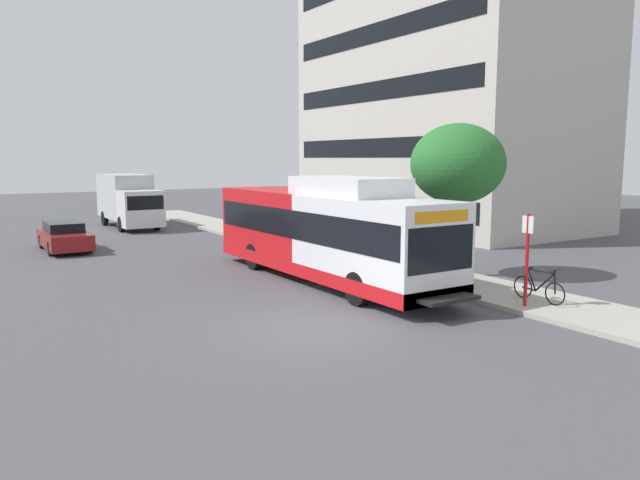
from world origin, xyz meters
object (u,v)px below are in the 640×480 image
street_tree_near_stop (458,164)px  parked_car_far_lane (64,236)px  transit_bus (325,232)px  box_truck_background (128,199)px  bus_stop_sign_pole (527,253)px  bicycle_parked (539,287)px

street_tree_near_stop → parked_car_far_lane: (-10.81, 14.18, -3.38)m
transit_bus → street_tree_near_stop: 5.30m
parked_car_far_lane → box_truck_background: (5.07, 7.96, 1.08)m
transit_bus → bus_stop_sign_pole: (2.48, -6.52, -0.05)m
transit_bus → parked_car_far_lane: bearing=117.8°
transit_bus → box_truck_background: bearing=93.9°
box_truck_background → street_tree_near_stop: bearing=-75.5°
bicycle_parked → parked_car_far_lane: size_ratio=0.39×
street_tree_near_stop → box_truck_background: bearing=104.5°
bicycle_parked → box_truck_background: (-4.61, 26.61, 1.18)m
parked_car_far_lane → box_truck_background: bearing=57.5°
transit_bus → bicycle_parked: 7.25m
transit_bus → bicycle_parked: size_ratio=6.96×
bicycle_parked → box_truck_background: size_ratio=0.25×
transit_bus → parked_car_far_lane: (-6.46, 12.26, -1.04)m
transit_bus → parked_car_far_lane: transit_bus is taller
bus_stop_sign_pole → street_tree_near_stop: 5.51m
bus_stop_sign_pole → box_truck_background: 27.01m
transit_bus → parked_car_far_lane: 13.90m
transit_bus → bus_stop_sign_pole: bearing=-69.2°
street_tree_near_stop → bus_stop_sign_pole: bearing=-112.1°
street_tree_near_stop → parked_car_far_lane: street_tree_near_stop is taller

